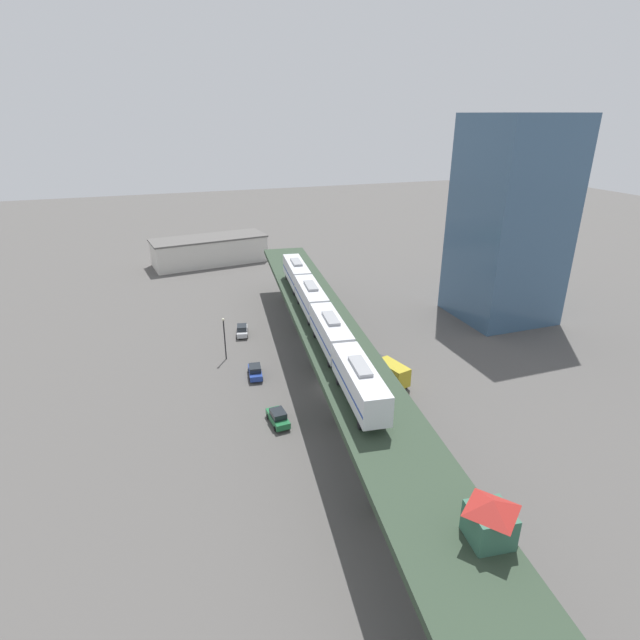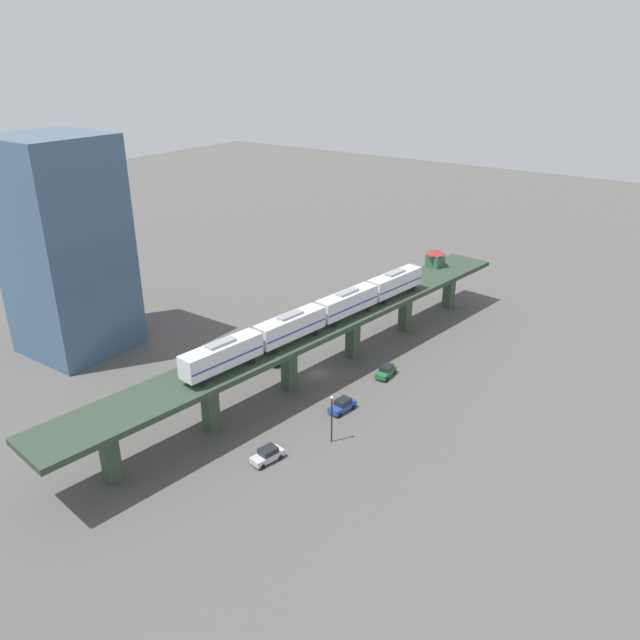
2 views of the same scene
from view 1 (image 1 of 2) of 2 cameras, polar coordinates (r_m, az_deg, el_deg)
ground_plane at (r=70.75m, az=1.31°, el=-7.93°), size 400.00×400.00×0.00m
elevated_viaduct at (r=67.10m, az=1.41°, el=-2.52°), size 19.96×92.32×8.73m
subway_train at (r=66.49m, az=-0.00°, el=0.83°), size 9.08×49.75×4.45m
signal_hut at (r=38.07m, az=18.88°, el=-20.70°), size 3.60×3.60×3.40m
street_car_silver at (r=87.89m, az=-8.89°, el=-1.17°), size 2.62×4.67×1.89m
street_car_blue at (r=74.01m, az=-7.43°, el=-5.83°), size 2.39×4.60×1.89m
street_car_green at (r=63.35m, az=-4.82°, el=-11.01°), size 2.21×4.52×1.89m
delivery_truck at (r=72.46m, az=7.83°, el=-5.77°), size 3.91×7.53×3.20m
street_lamp at (r=78.61m, az=-10.87°, el=-1.72°), size 0.44×0.44×6.94m
warehouse_building at (r=132.15m, az=-12.51°, el=7.79°), size 29.67×13.94×6.80m
office_tower at (r=96.92m, az=20.84°, el=10.48°), size 16.00×16.00×36.00m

